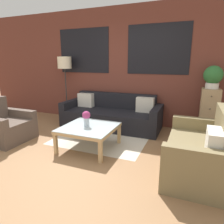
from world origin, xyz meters
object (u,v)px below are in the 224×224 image
(settee_vintage, at_px, (200,152))
(drawer_cabinet, at_px, (209,113))
(coffee_table, at_px, (89,130))
(floor_lamp, at_px, (65,66))
(couch_dark, at_px, (111,115))
(potted_plant, at_px, (213,76))
(armchair_corner, at_px, (6,127))
(flower_vase, at_px, (86,117))

(settee_vintage, distance_m, drawer_cabinet, 1.66)
(coffee_table, relative_size, floor_lamp, 0.55)
(settee_vintage, bearing_deg, coffee_table, 175.91)
(coffee_table, distance_m, floor_lamp, 2.36)
(couch_dark, bearing_deg, floor_lamp, 172.64)
(floor_lamp, bearing_deg, potted_plant, 0.35)
(settee_vintage, distance_m, floor_lamp, 3.86)
(settee_vintage, bearing_deg, armchair_corner, -177.55)
(couch_dark, xyz_separation_m, drawer_cabinet, (2.11, 0.20, 0.23))
(couch_dark, bearing_deg, potted_plant, 5.42)
(couch_dark, height_order, settee_vintage, settee_vintage)
(flower_vase, bearing_deg, settee_vintage, -3.69)
(potted_plant, distance_m, flower_vase, 2.63)
(settee_vintage, height_order, coffee_table, settee_vintage)
(couch_dark, bearing_deg, armchair_corner, -135.44)
(settee_vintage, relative_size, potted_plant, 3.19)
(floor_lamp, relative_size, drawer_cabinet, 1.65)
(armchair_corner, xyz_separation_m, coffee_table, (1.72, 0.28, 0.08))
(potted_plant, relative_size, flower_vase, 1.64)
(settee_vintage, relative_size, armchair_corner, 1.73)
(coffee_table, bearing_deg, potted_plant, 37.00)
(drawer_cabinet, bearing_deg, armchair_corner, -154.30)
(settee_vintage, xyz_separation_m, drawer_cabinet, (0.17, 1.64, 0.19))
(drawer_cabinet, distance_m, flower_vase, 2.55)
(settee_vintage, height_order, potted_plant, potted_plant)
(armchair_corner, bearing_deg, floor_lamp, 82.52)
(settee_vintage, distance_m, armchair_corner, 3.56)
(floor_lamp, height_order, drawer_cabinet, floor_lamp)
(couch_dark, distance_m, drawer_cabinet, 2.13)
(couch_dark, bearing_deg, settee_vintage, -36.66)
(coffee_table, distance_m, drawer_cabinet, 2.51)
(couch_dark, height_order, armchair_corner, armchair_corner)
(floor_lamp, distance_m, flower_vase, 2.25)
(coffee_table, xyz_separation_m, flower_vase, (-0.04, -0.01, 0.22))
(flower_vase, bearing_deg, potted_plant, 36.62)
(floor_lamp, distance_m, potted_plant, 3.50)
(couch_dark, relative_size, coffee_table, 2.55)
(coffee_table, bearing_deg, couch_dark, 94.52)
(drawer_cabinet, xyz_separation_m, flower_vase, (-2.04, -1.52, 0.08))
(coffee_table, bearing_deg, flower_vase, -166.14)
(settee_vintage, relative_size, drawer_cabinet, 1.44)
(couch_dark, height_order, coffee_table, couch_dark)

